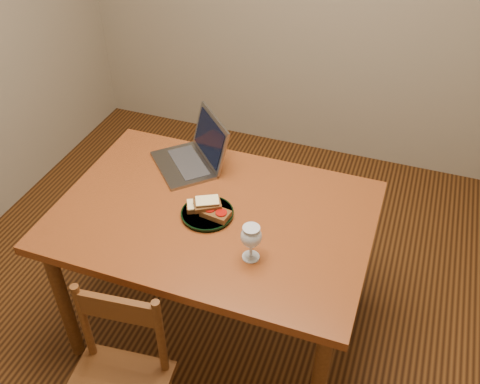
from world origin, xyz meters
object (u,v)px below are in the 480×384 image
(table, at_px, (214,228))
(laptop, at_px, (196,152))
(milk_glass, at_px, (251,243))
(plate, at_px, (207,214))
(chair, at_px, (115,382))

(table, height_order, laptop, laptop)
(laptop, bearing_deg, milk_glass, -2.31)
(table, distance_m, plate, 0.10)
(plate, distance_m, laptop, 0.38)
(table, xyz_separation_m, laptop, (-0.21, 0.30, 0.15))
(chair, distance_m, plate, 0.73)
(chair, height_order, plate, plate)
(table, bearing_deg, milk_glass, -39.58)
(table, distance_m, milk_glass, 0.34)
(plate, relative_size, laptop, 0.52)
(milk_glass, bearing_deg, table, 140.42)
(table, distance_m, laptop, 0.39)
(table, relative_size, laptop, 3.09)
(chair, relative_size, laptop, 0.96)
(chair, relative_size, milk_glass, 2.63)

